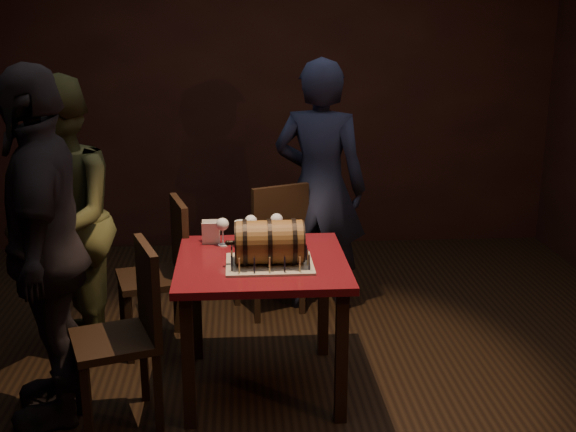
{
  "coord_description": "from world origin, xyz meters",
  "views": [
    {
      "loc": [
        -0.25,
        -3.7,
        2.02
      ],
      "look_at": [
        0.02,
        0.05,
        0.95
      ],
      "focal_mm": 45.0,
      "sensor_mm": 36.0,
      "label": 1
    }
  ],
  "objects_px": {
    "chair_back": "(274,241)",
    "person_left_front": "(45,248)",
    "barrel_cake": "(269,242)",
    "person_left_rear": "(60,222)",
    "wine_glass_right": "(277,221)",
    "chair_left_front": "(130,325)",
    "wine_glass_left": "(223,226)",
    "person_back": "(320,188)",
    "chair_left_rear": "(165,266)",
    "wine_glass_mid": "(251,223)",
    "pint_of_ale": "(241,235)",
    "pub_table": "(262,279)"
  },
  "relations": [
    {
      "from": "pint_of_ale",
      "to": "barrel_cake",
      "type": "bearing_deg",
      "value": -65.17
    },
    {
      "from": "wine_glass_left",
      "to": "pint_of_ale",
      "type": "relative_size",
      "value": 1.07
    },
    {
      "from": "pub_table",
      "to": "wine_glass_mid",
      "type": "bearing_deg",
      "value": 99.33
    },
    {
      "from": "pub_table",
      "to": "person_back",
      "type": "relative_size",
      "value": 0.52
    },
    {
      "from": "wine_glass_right",
      "to": "chair_back",
      "type": "height_order",
      "value": "chair_back"
    },
    {
      "from": "chair_left_front",
      "to": "chair_left_rear",
      "type": "bearing_deg",
      "value": 83.77
    },
    {
      "from": "pint_of_ale",
      "to": "chair_left_front",
      "type": "height_order",
      "value": "chair_left_front"
    },
    {
      "from": "pub_table",
      "to": "person_left_rear",
      "type": "distance_m",
      "value": 1.26
    },
    {
      "from": "barrel_cake",
      "to": "wine_glass_mid",
      "type": "relative_size",
      "value": 2.53
    },
    {
      "from": "pub_table",
      "to": "person_left_front",
      "type": "distance_m",
      "value": 1.12
    },
    {
      "from": "wine_glass_mid",
      "to": "pint_of_ale",
      "type": "height_order",
      "value": "wine_glass_mid"
    },
    {
      "from": "wine_glass_right",
      "to": "chair_left_rear",
      "type": "xyz_separation_m",
      "value": [
        -0.67,
        0.24,
        -0.35
      ]
    },
    {
      "from": "pint_of_ale",
      "to": "chair_left_front",
      "type": "bearing_deg",
      "value": -137.8
    },
    {
      "from": "chair_back",
      "to": "person_left_front",
      "type": "distance_m",
      "value": 1.73
    },
    {
      "from": "person_back",
      "to": "person_left_rear",
      "type": "relative_size",
      "value": 1.03
    },
    {
      "from": "wine_glass_left",
      "to": "wine_glass_right",
      "type": "xyz_separation_m",
      "value": [
        0.31,
        0.07,
        0.0
      ]
    },
    {
      "from": "barrel_cake",
      "to": "person_left_rear",
      "type": "bearing_deg",
      "value": 155.09
    },
    {
      "from": "barrel_cake",
      "to": "person_back",
      "type": "relative_size",
      "value": 0.23
    },
    {
      "from": "barrel_cake",
      "to": "chair_back",
      "type": "relative_size",
      "value": 0.44
    },
    {
      "from": "barrel_cake",
      "to": "person_left_rear",
      "type": "height_order",
      "value": "person_left_rear"
    },
    {
      "from": "barrel_cake",
      "to": "chair_left_rear",
      "type": "bearing_deg",
      "value": 132.98
    },
    {
      "from": "pub_table",
      "to": "wine_glass_left",
      "type": "bearing_deg",
      "value": 129.5
    },
    {
      "from": "wine_glass_left",
      "to": "pint_of_ale",
      "type": "xyz_separation_m",
      "value": [
        0.1,
        -0.03,
        -0.05
      ]
    },
    {
      "from": "chair_back",
      "to": "person_left_front",
      "type": "relative_size",
      "value": 0.52
    },
    {
      "from": "person_left_rear",
      "to": "wine_glass_right",
      "type": "bearing_deg",
      "value": 71.76
    },
    {
      "from": "barrel_cake",
      "to": "pub_table",
      "type": "bearing_deg",
      "value": 112.62
    },
    {
      "from": "wine_glass_left",
      "to": "barrel_cake",
      "type": "bearing_deg",
      "value": -54.28
    },
    {
      "from": "pub_table",
      "to": "pint_of_ale",
      "type": "height_order",
      "value": "pint_of_ale"
    },
    {
      "from": "barrel_cake",
      "to": "chair_left_rear",
      "type": "distance_m",
      "value": 0.96
    },
    {
      "from": "wine_glass_right",
      "to": "person_left_rear",
      "type": "xyz_separation_m",
      "value": [
        -1.25,
        0.14,
        -0.02
      ]
    },
    {
      "from": "wine_glass_mid",
      "to": "barrel_cake",
      "type": "bearing_deg",
      "value": -77.53
    },
    {
      "from": "wine_glass_mid",
      "to": "chair_left_rear",
      "type": "height_order",
      "value": "chair_left_rear"
    },
    {
      "from": "chair_left_rear",
      "to": "person_left_rear",
      "type": "height_order",
      "value": "person_left_rear"
    },
    {
      "from": "pint_of_ale",
      "to": "wine_glass_left",
      "type": "bearing_deg",
      "value": 162.63
    },
    {
      "from": "wine_glass_left",
      "to": "chair_left_front",
      "type": "bearing_deg",
      "value": -130.28
    },
    {
      "from": "wine_glass_left",
      "to": "chair_back",
      "type": "relative_size",
      "value": 0.17
    },
    {
      "from": "chair_left_rear",
      "to": "person_back",
      "type": "height_order",
      "value": "person_back"
    },
    {
      "from": "wine_glass_left",
      "to": "person_left_front",
      "type": "bearing_deg",
      "value": -152.91
    },
    {
      "from": "wine_glass_right",
      "to": "chair_left_front",
      "type": "xyz_separation_m",
      "value": [
        -0.76,
        -0.61,
        -0.35
      ]
    },
    {
      "from": "wine_glass_mid",
      "to": "person_back",
      "type": "height_order",
      "value": "person_back"
    },
    {
      "from": "wine_glass_mid",
      "to": "wine_glass_right",
      "type": "bearing_deg",
      "value": 8.57
    },
    {
      "from": "chair_left_front",
      "to": "person_left_front",
      "type": "bearing_deg",
      "value": 166.09
    },
    {
      "from": "pub_table",
      "to": "person_left_rear",
      "type": "relative_size",
      "value": 0.53
    },
    {
      "from": "wine_glass_mid",
      "to": "wine_glass_right",
      "type": "xyz_separation_m",
      "value": [
        0.15,
        0.02,
        0.0
      ]
    },
    {
      "from": "barrel_cake",
      "to": "person_left_front",
      "type": "xyz_separation_m",
      "value": [
        -1.11,
        -0.1,
        0.03
      ]
    },
    {
      "from": "wine_glass_left",
      "to": "chair_left_front",
      "type": "height_order",
      "value": "chair_left_front"
    },
    {
      "from": "wine_glass_left",
      "to": "person_left_front",
      "type": "relative_size",
      "value": 0.09
    },
    {
      "from": "chair_left_front",
      "to": "person_left_rear",
      "type": "distance_m",
      "value": 0.95
    },
    {
      "from": "pint_of_ale",
      "to": "person_back",
      "type": "distance_m",
      "value": 1.03
    },
    {
      "from": "pint_of_ale",
      "to": "wine_glass_right",
      "type": "bearing_deg",
      "value": 26.98
    }
  ]
}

